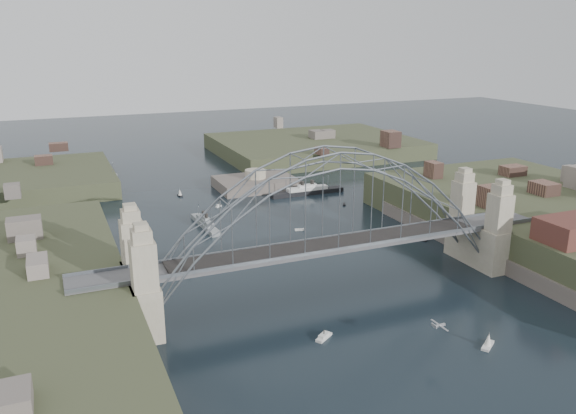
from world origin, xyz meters
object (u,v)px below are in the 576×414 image
at_px(fort_island, 256,189).
at_px(naval_cruiser_near, 205,224).
at_px(ocean_liner, 307,191).
at_px(naval_cruiser_far, 114,182).
at_px(bridge, 330,222).

bearing_deg(fort_island, naval_cruiser_near, -128.53).
bearing_deg(fort_island, ocean_liner, -47.36).
distance_m(naval_cruiser_far, ocean_liner, 57.69).
height_order(bridge, naval_cruiser_far, bridge).
height_order(naval_cruiser_far, ocean_liner, naval_cruiser_far).
xyz_separation_m(bridge, ocean_liner, (22.89, 58.17, -11.51)).
bearing_deg(bridge, fort_island, 80.27).
relative_size(fort_island, naval_cruiser_near, 1.40).
bearing_deg(naval_cruiser_far, ocean_liner, -33.87).
bearing_deg(naval_cruiser_far, bridge, -74.52).
bearing_deg(naval_cruiser_near, ocean_liner, 26.24).
distance_m(bridge, naval_cruiser_near, 44.54).
distance_m(bridge, naval_cruiser_far, 94.41).
xyz_separation_m(naval_cruiser_far, ocean_liner, (47.90, -32.15, -0.10)).
relative_size(bridge, ocean_liner, 3.95).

